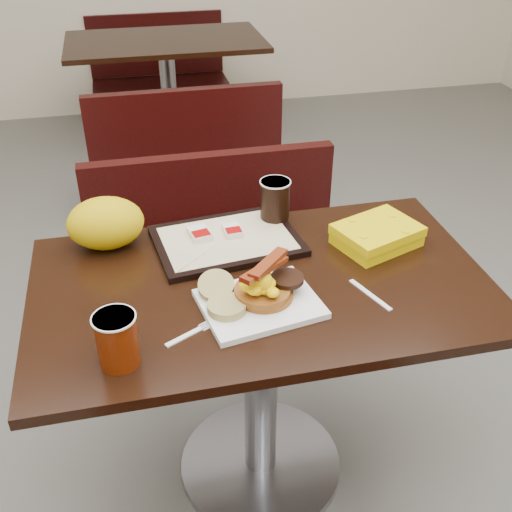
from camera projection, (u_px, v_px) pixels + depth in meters
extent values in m
cube|color=slate|center=(260.00, 466.00, 2.02)|extent=(6.00, 7.00, 0.01)
cube|color=white|center=(260.00, 304.00, 1.51)|extent=(0.32, 0.26, 0.02)
cylinder|color=brown|center=(264.00, 292.00, 1.52)|extent=(0.18, 0.18, 0.03)
cylinder|color=black|center=(287.00, 279.00, 1.53)|extent=(0.11, 0.11, 0.01)
ellipsoid|color=#FFD905|center=(261.00, 283.00, 1.48)|extent=(0.11, 0.10, 0.05)
cylinder|color=tan|center=(227.00, 307.00, 1.47)|extent=(0.11, 0.11, 0.02)
cylinder|color=tan|center=(216.00, 286.00, 1.53)|extent=(0.10, 0.10, 0.05)
cylinder|color=#8F2805|center=(117.00, 340.00, 1.32)|extent=(0.12, 0.12, 0.13)
cube|color=white|center=(370.00, 295.00, 1.56)|extent=(0.06, 0.15, 0.00)
cube|color=red|center=(244.00, 262.00, 1.68)|extent=(0.05, 0.04, 0.01)
cube|color=#8C0504|center=(197.00, 273.00, 1.63)|extent=(0.05, 0.04, 0.01)
cube|color=black|center=(227.00, 241.00, 1.76)|extent=(0.44, 0.33, 0.02)
cube|color=silver|center=(199.00, 234.00, 1.76)|extent=(0.07, 0.08, 0.02)
cube|color=silver|center=(232.00, 230.00, 1.77)|extent=(0.05, 0.07, 0.02)
cylinder|color=black|center=(275.00, 199.00, 1.82)|extent=(0.11, 0.11, 0.12)
cube|color=#DFBE03|center=(377.00, 235.00, 1.75)|extent=(0.27, 0.24, 0.06)
ellipsoid|color=#D8B207|center=(106.00, 223.00, 1.72)|extent=(0.25, 0.21, 0.15)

